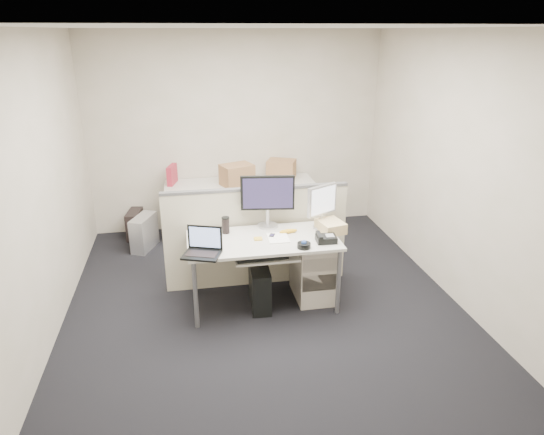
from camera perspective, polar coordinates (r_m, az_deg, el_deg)
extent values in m
cube|color=black|center=(5.18, -1.01, -10.01)|extent=(4.00, 4.50, 0.01)
cube|color=white|center=(4.43, -1.25, 21.50)|extent=(4.00, 4.50, 0.01)
cube|color=beige|center=(6.79, -4.25, 9.87)|extent=(4.00, 0.02, 2.70)
cube|color=beige|center=(2.60, 7.10, -9.63)|extent=(4.00, 0.02, 2.70)
cube|color=beige|center=(4.75, -25.72, 2.82)|extent=(0.02, 4.50, 2.70)
cube|color=beige|center=(5.31, 20.79, 5.34)|extent=(0.02, 4.50, 2.70)
cube|color=beige|center=(4.84, -1.06, -2.70)|extent=(1.50, 0.75, 0.03)
cylinder|color=slate|center=(4.67, -8.98, -8.99)|extent=(0.04, 0.04, 0.70)
cylinder|color=slate|center=(5.24, -9.23, -5.46)|extent=(0.04, 0.04, 0.70)
cylinder|color=slate|center=(4.87, 7.82, -7.52)|extent=(0.04, 0.04, 0.70)
cylinder|color=slate|center=(5.43, 5.73, -4.30)|extent=(0.04, 0.04, 0.70)
cube|color=beige|center=(4.72, -0.70, -4.62)|extent=(0.62, 0.32, 0.02)
cube|color=beige|center=(5.16, 4.94, -5.98)|extent=(0.40, 0.55, 0.65)
cube|color=beige|center=(5.31, -1.84, -2.41)|extent=(2.00, 0.06, 1.10)
cube|color=beige|center=(6.75, -3.72, 1.07)|extent=(2.00, 0.60, 0.72)
cube|color=black|center=(5.04, -0.53, 1.90)|extent=(0.58, 0.29, 0.56)
cube|color=#B7B7BC|center=(5.05, 5.88, 1.22)|extent=(0.42, 0.35, 0.46)
cube|color=black|center=(4.48, -8.35, -3.04)|extent=(0.40, 0.35, 0.25)
cylinder|color=black|center=(4.64, 3.78, -3.30)|extent=(0.16, 0.16, 0.05)
cube|color=black|center=(4.79, 6.39, -2.51)|extent=(0.20, 0.17, 0.06)
cube|color=white|center=(4.84, 0.72, -2.42)|extent=(0.21, 0.27, 0.01)
cube|color=gold|center=(4.83, -1.65, -2.51)|extent=(0.09, 0.09, 0.01)
cylinder|color=black|center=(4.97, -5.47, -0.96)|extent=(0.08, 0.08, 0.16)
ellipsoid|color=yellow|center=(4.97, 1.93, -1.61)|extent=(0.20, 0.07, 0.04)
cube|color=black|center=(4.89, 0.00, -2.15)|extent=(0.08, 0.10, 0.01)
cube|color=beige|center=(5.04, 6.91, -1.03)|extent=(0.29, 0.34, 0.11)
cube|color=black|center=(4.67, -1.22, -4.61)|extent=(0.51, 0.20, 0.03)
cube|color=black|center=(5.01, -1.46, -8.13)|extent=(0.21, 0.48, 0.44)
cube|color=black|center=(6.91, -15.82, -0.77)|extent=(0.22, 0.42, 0.38)
cube|color=#B7B7BC|center=(6.51, -14.81, -1.71)|extent=(0.35, 0.51, 0.44)
cube|color=#A07848|center=(6.47, -4.14, 4.93)|extent=(0.48, 0.42, 0.30)
cube|color=#A07848|center=(6.80, 1.10, 5.66)|extent=(0.46, 0.42, 0.27)
cube|color=maroon|center=(6.66, -11.67, 4.88)|extent=(0.14, 0.30, 0.27)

